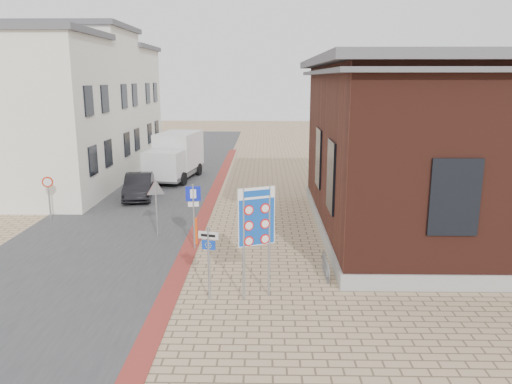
% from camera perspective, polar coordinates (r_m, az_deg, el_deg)
% --- Properties ---
extents(ground, '(120.00, 120.00, 0.00)m').
position_cam_1_polar(ground, '(13.95, -2.09, -12.73)').
color(ground, tan).
rests_on(ground, ground).
extents(road_strip, '(7.00, 60.00, 0.02)m').
position_cam_1_polar(road_strip, '(28.89, -11.45, 0.60)').
color(road_strip, '#38383A').
rests_on(road_strip, ground).
extents(curb_strip, '(0.60, 40.00, 0.02)m').
position_cam_1_polar(curb_strip, '(23.50, -5.67, -2.00)').
color(curb_strip, maroon).
rests_on(curb_strip, ground).
extents(brick_building, '(13.00, 13.00, 6.80)m').
position_cam_1_polar(brick_building, '(21.39, 23.85, 4.96)').
color(brick_building, gray).
rests_on(brick_building, ground).
extents(townhouse_near, '(7.40, 6.40, 8.30)m').
position_cam_1_polar(townhouse_near, '(27.27, -24.68, 7.81)').
color(townhouse_near, white).
rests_on(townhouse_near, ground).
extents(townhouse_mid, '(7.40, 6.40, 9.10)m').
position_cam_1_polar(townhouse_mid, '(32.76, -20.24, 9.55)').
color(townhouse_mid, white).
rests_on(townhouse_mid, ground).
extents(townhouse_far, '(7.40, 6.40, 8.30)m').
position_cam_1_polar(townhouse_far, '(38.43, -16.99, 9.56)').
color(townhouse_far, white).
rests_on(townhouse_far, ground).
extents(bike_rack, '(0.08, 1.80, 0.60)m').
position_cam_1_polar(bike_rack, '(15.96, 7.98, -8.42)').
color(bike_rack, slate).
rests_on(bike_rack, ground).
extents(sedan, '(1.90, 3.98, 1.26)m').
position_cam_1_polar(sedan, '(26.23, -13.24, 0.66)').
color(sedan, black).
rests_on(sedan, ground).
extents(box_truck, '(2.91, 5.58, 2.78)m').
position_cam_1_polar(box_truck, '(30.62, -9.21, 4.09)').
color(box_truck, slate).
rests_on(box_truck, ground).
extents(border_sign, '(1.01, 0.48, 3.17)m').
position_cam_1_polar(border_sign, '(13.59, 0.05, -3.07)').
color(border_sign, gray).
rests_on(border_sign, ground).
extents(essen_sign, '(0.56, 0.19, 2.11)m').
position_cam_1_polar(essen_sign, '(13.76, -5.42, -6.97)').
color(essen_sign, gray).
rests_on(essen_sign, ground).
extents(parking_sign, '(0.53, 0.11, 2.39)m').
position_cam_1_polar(parking_sign, '(17.80, -7.16, -1.56)').
color(parking_sign, gray).
rests_on(parking_sign, ground).
extents(yield_sign, '(0.77, 0.28, 2.21)m').
position_cam_1_polar(yield_sign, '(19.52, -11.37, -0.28)').
color(yield_sign, gray).
rests_on(yield_sign, ground).
extents(speed_sign, '(0.45, 0.14, 1.96)m').
position_cam_1_polar(speed_sign, '(23.03, -22.62, -0.03)').
color(speed_sign, gray).
rests_on(speed_sign, ground).
extents(bollard, '(0.11, 0.11, 1.03)m').
position_cam_1_polar(bollard, '(18.58, -6.85, -4.48)').
color(bollard, '#FF4E0D').
rests_on(bollard, ground).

